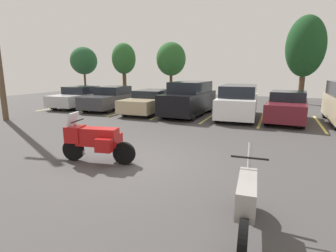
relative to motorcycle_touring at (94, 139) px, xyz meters
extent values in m
cube|color=#423F3F|center=(0.96, 0.47, -0.72)|extent=(44.00, 44.00, 0.10)
cylinder|color=black|center=(-0.67, -0.12, -0.35)|extent=(0.64, 0.23, 0.63)
cylinder|color=black|center=(0.86, 0.16, -0.35)|extent=(0.64, 0.23, 0.63)
cube|color=#A51414|center=(0.09, 0.02, 0.08)|extent=(1.22, 0.61, 0.50)
cylinder|color=#B2B2B7|center=(-0.56, -0.10, 0.06)|extent=(0.50, 0.16, 1.10)
cylinder|color=black|center=(-0.48, -0.09, 0.51)|extent=(0.15, 0.62, 0.04)
cube|color=#A51414|center=(-0.58, -0.11, 0.13)|extent=(0.52, 0.56, 0.45)
cube|color=#B2C1CC|center=(-0.63, -0.11, 0.55)|extent=(0.24, 0.46, 0.39)
cube|color=#A51414|center=(0.50, -0.26, -0.05)|extent=(0.48, 0.32, 0.36)
cube|color=#A51414|center=(0.37, 0.42, -0.05)|extent=(0.48, 0.32, 0.36)
cylinder|color=black|center=(4.29, -1.15, -0.33)|extent=(0.17, 0.67, 0.66)
cylinder|color=black|center=(4.39, -2.61, -0.33)|extent=(0.17, 0.67, 0.66)
cube|color=gray|center=(4.34, -1.88, 0.06)|extent=(0.35, 1.11, 0.42)
cylinder|color=#B2B2B7|center=(4.30, -1.27, 0.08)|extent=(0.11, 0.52, 1.13)
cylinder|color=black|center=(4.30, -1.35, 0.45)|extent=(0.62, 0.08, 0.04)
cube|color=#EAE066|center=(-9.67, 8.78, -0.66)|extent=(0.12, 4.74, 0.01)
cube|color=#EAE066|center=(-6.95, 8.78, -0.66)|extent=(0.12, 4.74, 0.01)
cube|color=#EAE066|center=(-4.23, 8.78, -0.66)|extent=(0.12, 4.74, 0.01)
cube|color=#EAE066|center=(-1.50, 8.78, -0.66)|extent=(0.12, 4.74, 0.01)
cube|color=#EAE066|center=(1.22, 8.78, -0.66)|extent=(0.12, 4.74, 0.01)
cube|color=#EAE066|center=(3.94, 8.78, -0.66)|extent=(0.12, 4.74, 0.01)
cube|color=#EAE066|center=(6.67, 8.78, -0.66)|extent=(0.12, 4.74, 0.01)
cube|color=#B7B7BC|center=(-8.38, 9.04, -0.08)|extent=(2.23, 4.80, 0.73)
cube|color=black|center=(-8.40, 9.33, 0.54)|extent=(1.91, 2.22, 0.50)
cylinder|color=black|center=(-7.44, 7.50, -0.32)|extent=(0.26, 0.71, 0.69)
cylinder|color=black|center=(-9.12, 7.40, -0.32)|extent=(0.26, 0.71, 0.69)
cylinder|color=black|center=(-7.64, 10.69, -0.32)|extent=(0.26, 0.71, 0.69)
cylinder|color=black|center=(-9.32, 10.58, -0.32)|extent=(0.26, 0.71, 0.69)
cube|color=#38383D|center=(-5.73, 9.03, -0.06)|extent=(2.14, 4.91, 0.77)
cube|color=black|center=(-5.75, 9.41, 0.59)|extent=(1.84, 2.22, 0.51)
cylinder|color=black|center=(-4.83, 7.44, -0.32)|extent=(0.26, 0.70, 0.68)
cylinder|color=black|center=(-6.45, 7.35, -0.32)|extent=(0.26, 0.70, 0.68)
cylinder|color=black|center=(-5.01, 10.71, -0.32)|extent=(0.26, 0.70, 0.68)
cylinder|color=black|center=(-6.63, 10.62, -0.32)|extent=(0.26, 0.70, 0.68)
cube|color=tan|center=(-2.62, 8.70, -0.08)|extent=(2.02, 4.87, 0.72)
cube|color=black|center=(-2.64, 9.15, 0.49)|extent=(1.81, 2.38, 0.43)
cylinder|color=black|center=(-1.76, 7.08, -0.33)|extent=(0.24, 0.68, 0.67)
cylinder|color=black|center=(-3.41, 7.04, -0.33)|extent=(0.24, 0.68, 0.67)
cylinder|color=black|center=(-1.84, 10.36, -0.33)|extent=(0.24, 0.68, 0.67)
cylinder|color=black|center=(-3.49, 10.32, -0.33)|extent=(0.24, 0.68, 0.67)
cube|color=black|center=(-0.08, 8.69, 0.10)|extent=(2.10, 4.82, 1.10)
cube|color=black|center=(-0.07, 8.98, 0.96)|extent=(1.87, 3.05, 0.61)
cylinder|color=black|center=(0.65, 7.04, -0.33)|extent=(0.25, 0.67, 0.66)
cylinder|color=black|center=(-0.97, 7.12, -0.33)|extent=(0.25, 0.67, 0.66)
cylinder|color=black|center=(0.80, 10.26, -0.33)|extent=(0.25, 0.67, 0.66)
cylinder|color=black|center=(-0.82, 10.34, -0.33)|extent=(0.25, 0.67, 0.66)
cube|color=white|center=(2.67, 8.94, 0.03)|extent=(2.19, 4.97, 0.97)
cube|color=black|center=(2.66, 9.13, 0.82)|extent=(1.95, 3.42, 0.60)
cylinder|color=black|center=(3.59, 7.33, -0.34)|extent=(0.26, 0.66, 0.65)
cylinder|color=black|center=(1.93, 7.24, -0.34)|extent=(0.26, 0.66, 0.65)
cylinder|color=black|center=(3.41, 10.64, -0.34)|extent=(0.26, 0.66, 0.65)
cylinder|color=black|center=(1.75, 10.55, -0.34)|extent=(0.26, 0.66, 0.65)
cube|color=maroon|center=(5.14, 8.72, -0.03)|extent=(2.08, 4.39, 0.83)
cube|color=black|center=(5.16, 9.09, 0.62)|extent=(1.77, 2.10, 0.47)
cylinder|color=black|center=(5.79, 7.22, -0.33)|extent=(0.27, 0.69, 0.68)
cylinder|color=black|center=(4.28, 7.33, -0.33)|extent=(0.27, 0.69, 0.68)
cylinder|color=black|center=(6.00, 10.12, -0.33)|extent=(0.27, 0.69, 0.68)
cylinder|color=black|center=(4.49, 10.22, -0.33)|extent=(0.27, 0.69, 0.68)
cylinder|color=black|center=(7.15, 10.74, -0.31)|extent=(0.22, 0.71, 0.71)
cylinder|color=#4C3823|center=(-17.76, 20.96, 0.38)|extent=(0.25, 0.25, 2.08)
ellipsoid|color=#23512D|center=(-17.76, 20.96, 3.07)|extent=(3.24, 3.24, 3.31)
cylinder|color=#4C3823|center=(-12.03, 20.98, 0.42)|extent=(0.43, 0.43, 2.16)
ellipsoid|color=#285B28|center=(-12.03, 20.98, 3.24)|extent=(2.72, 2.72, 3.48)
cylinder|color=#4C3823|center=(-6.28, 21.27, 0.34)|extent=(0.31, 0.31, 2.00)
ellipsoid|color=#285B28|center=(-6.28, 21.27, 3.11)|extent=(3.16, 3.16, 3.55)
cylinder|color=#4C3823|center=(6.28, 17.13, 0.38)|extent=(0.40, 0.40, 2.09)
ellipsoid|color=#19421E|center=(6.28, 17.13, 3.67)|extent=(2.82, 2.82, 4.50)
camera|label=1|loc=(4.66, -5.80, 1.90)|focal=28.14mm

